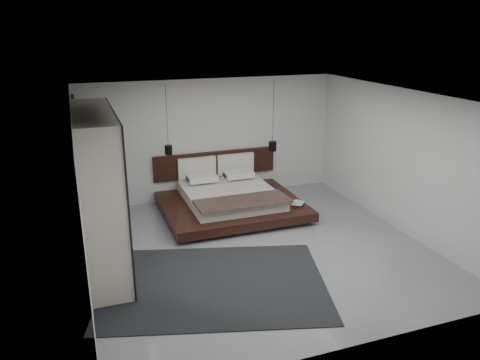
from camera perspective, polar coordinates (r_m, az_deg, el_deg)
name	(u,v)px	position (r m, az deg, el deg)	size (l,w,h in m)	color
floor	(258,248)	(8.77, 2.23, -8.31)	(6.00, 6.00, 0.00)	gray
ceiling	(260,97)	(7.92, 2.48, 10.11)	(6.00, 6.00, 0.00)	white
wall_back	(211,139)	(10.97, -3.53, 4.98)	(6.00, 6.00, 0.00)	silver
wall_front	(353,250)	(5.77, 13.65, -8.27)	(6.00, 6.00, 0.00)	silver
wall_left	(80,197)	(7.69, -18.88, -1.92)	(6.00, 6.00, 0.00)	silver
wall_right	(401,161)	(9.72, 18.99, 2.24)	(6.00, 6.00, 0.00)	silver
lattice_screen	(80,161)	(10.06, -18.95, 2.17)	(0.05, 0.90, 2.60)	black
bed	(230,199)	(10.31, -1.26, -2.28)	(2.96, 2.46, 1.11)	black
book_lower	(293,203)	(10.16, 6.47, -2.79)	(0.19, 0.26, 0.02)	#99724C
book_upper	(293,202)	(10.12, 6.45, -2.74)	(0.23, 0.31, 0.02)	#99724C
pendant_left	(168,150)	(10.13, -8.72, 3.69)	(0.16, 0.16, 1.50)	black
pendant_right	(273,146)	(10.87, 3.99, 4.17)	(0.18, 0.18, 1.64)	black
wardrobe	(100,192)	(8.00, -16.76, -1.38)	(0.64, 2.73, 2.68)	silver
rug	(215,284)	(7.67, -3.12, -12.49)	(3.51, 2.51, 0.02)	black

